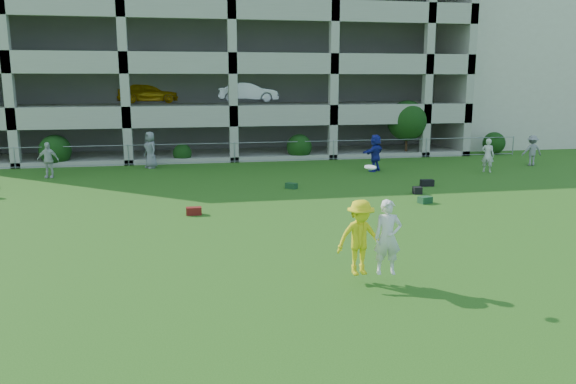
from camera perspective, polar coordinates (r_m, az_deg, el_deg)
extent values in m
plane|color=#235114|center=(14.76, 2.02, -7.62)|extent=(100.00, 100.00, 0.00)
cube|color=beige|center=(49.15, 21.53, 10.85)|extent=(16.00, 14.00, 10.00)
imported|color=silver|center=(30.18, -23.21, 3.01)|extent=(1.09, 0.58, 1.77)
imported|color=slate|center=(31.69, -13.81, 4.17)|extent=(1.05, 1.17, 2.00)
imported|color=#21299A|center=(30.06, 8.85, 3.95)|extent=(1.73, 1.65, 1.96)
imported|color=silver|center=(31.26, 19.63, 3.53)|extent=(0.76, 0.76, 1.77)
imported|color=gray|center=(34.55, 23.54, 3.88)|extent=(1.17, 0.76, 1.71)
cube|color=#5F1010|center=(20.51, -9.54, -1.92)|extent=(0.55, 0.31, 0.28)
cube|color=#163C21|center=(22.78, 13.75, -0.78)|extent=(0.58, 0.48, 0.26)
cube|color=black|center=(24.54, 13.01, 0.16)|extent=(0.39, 0.39, 0.30)
cube|color=black|center=(26.42, 13.94, 0.91)|extent=(0.63, 0.36, 0.30)
cube|color=#163714|center=(25.07, 0.34, 0.64)|extent=(0.57, 0.56, 0.25)
imported|color=yellow|center=(13.41, 7.34, -4.60)|extent=(1.23, 0.77, 1.81)
imported|color=silver|center=(13.47, 10.09, -4.55)|extent=(0.71, 0.52, 1.80)
cylinder|color=white|center=(12.88, 8.37, 2.52)|extent=(0.27, 0.27, 0.08)
cube|color=#9E998C|center=(46.46, -7.32, 12.78)|extent=(30.00, 0.50, 12.00)
cube|color=#9E998C|center=(43.48, 13.64, 12.66)|extent=(0.50, 14.00, 12.00)
cube|color=#9E998C|center=(39.99, -6.45, 4.64)|extent=(30.00, 14.00, 0.30)
cube|color=#9E998C|center=(39.75, -6.54, 8.94)|extent=(30.00, 14.00, 0.30)
cube|color=#9E998C|center=(39.74, -6.64, 13.26)|extent=(30.00, 14.00, 0.30)
cube|color=#9E998C|center=(39.95, -6.75, 17.57)|extent=(30.00, 14.00, 0.30)
cube|color=#9E998C|center=(32.97, -5.55, 7.42)|extent=(30.00, 0.30, 0.90)
cube|color=#9E998C|center=(32.90, -5.65, 12.64)|extent=(30.00, 0.30, 0.90)
cube|color=#9E998C|center=(33.11, -5.76, 17.84)|extent=(30.00, 0.30, 0.90)
cube|color=#9E998C|center=(34.02, -26.73, 12.23)|extent=(0.50, 0.50, 12.00)
cube|color=#9E998C|center=(32.98, -16.39, 13.02)|extent=(0.50, 0.50, 12.00)
cube|color=#9E998C|center=(33.01, -5.68, 13.42)|extent=(0.50, 0.50, 12.00)
cube|color=#9E998C|center=(34.12, 4.68, 13.37)|extent=(0.50, 0.50, 12.00)
cube|color=#9E998C|center=(36.20, 14.11, 12.96)|extent=(0.50, 0.50, 12.00)
cube|color=#605E59|center=(41.73, -6.86, 12.96)|extent=(29.00, 9.00, 11.60)
imported|color=#EDAE0C|center=(37.64, -14.02, 9.78)|extent=(3.95, 1.76, 1.32)
imported|color=silver|center=(37.89, -4.04, 10.09)|extent=(4.10, 1.69, 1.32)
cylinder|color=gray|center=(34.02, -26.03, 3.14)|extent=(0.06, 0.06, 1.20)
cylinder|color=gray|center=(32.98, -15.90, 3.64)|extent=(0.06, 0.06, 1.20)
cylinder|color=gray|center=(33.01, -5.46, 4.03)|extent=(0.06, 0.06, 1.20)
cylinder|color=gray|center=(34.12, 4.65, 4.28)|extent=(0.06, 0.06, 1.20)
cylinder|color=gray|center=(36.20, 13.86, 4.40)|extent=(0.06, 0.06, 1.20)
cylinder|color=gray|center=(39.10, 21.89, 4.40)|extent=(0.06, 0.06, 1.20)
cylinder|color=gray|center=(32.95, -5.47, 4.98)|extent=(36.00, 0.04, 0.04)
cylinder|color=gray|center=(33.08, -5.44, 3.14)|extent=(36.00, 0.04, 0.04)
sphere|color=#163D11|center=(34.11, -22.57, 3.92)|extent=(1.76, 1.76, 1.76)
sphere|color=#163D11|center=(33.46, -10.69, 3.89)|extent=(1.10, 1.10, 1.10)
sphere|color=#163D11|center=(34.20, 1.14, 4.62)|extent=(1.54, 1.54, 1.54)
cylinder|color=#382314|center=(36.48, 11.93, 5.13)|extent=(0.16, 0.16, 1.96)
sphere|color=#163D11|center=(36.37, 12.01, 7.11)|extent=(2.52, 2.52, 2.52)
sphere|color=#163D11|center=(39.06, 20.19, 4.69)|extent=(1.43, 1.43, 1.43)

